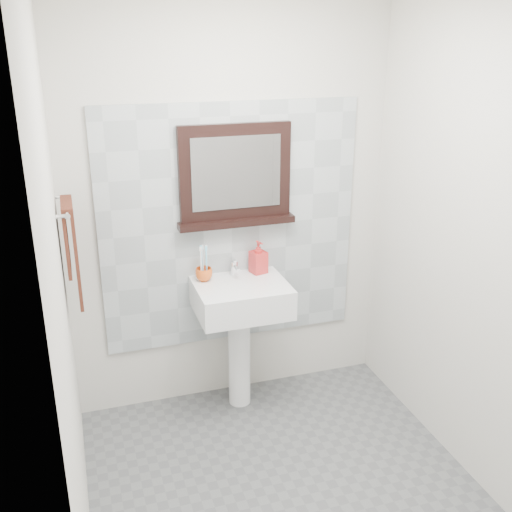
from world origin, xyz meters
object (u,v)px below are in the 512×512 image
Objects in this scene: pedestal_sink at (241,311)px; hand_towel at (72,245)px; toothbrush_cup at (204,274)px; soap_dispenser at (258,257)px; framed_mirror at (235,178)px.

hand_towel is at bearing -174.55° from pedestal_sink.
toothbrush_cup is at bearing 14.96° from hand_towel.
soap_dispenser is at bearing 3.79° from toothbrush_cup.
soap_dispenser is 1.14m from hand_towel.
soap_dispenser is 0.29× the size of framed_mirror.
pedestal_sink is 0.32m from toothbrush_cup.
hand_towel is at bearing -165.04° from toothbrush_cup.
pedestal_sink is 4.68× the size of soap_dispenser.
framed_mirror is 1.30× the size of hand_towel.
toothbrush_cup is at bearing -160.74° from framed_mirror.
framed_mirror is (-0.13, 0.06, 0.50)m from soap_dispenser.
framed_mirror reaches higher than soap_dispenser.
pedestal_sink is 1.75× the size of hand_towel.
hand_towel reaches higher than toothbrush_cup.
framed_mirror is at bearing 81.66° from pedestal_sink.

